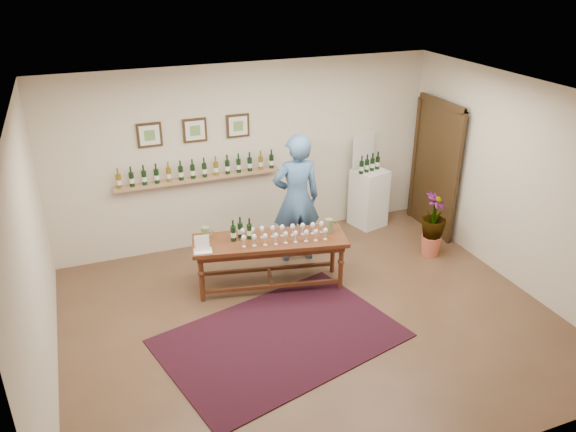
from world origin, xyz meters
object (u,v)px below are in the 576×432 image
object	(u,v)px
tasting_table	(270,246)
display_pedestal	(369,198)
potted_plant	(433,225)
person	(296,199)

from	to	relation	value
tasting_table	display_pedestal	world-z (taller)	display_pedestal
potted_plant	person	distance (m)	2.11
person	tasting_table	bearing A→B (deg)	50.28
potted_plant	person	xyz separation A→B (m)	(-1.95, 0.67, 0.46)
display_pedestal	person	distance (m)	1.76
potted_plant	person	world-z (taller)	person
tasting_table	person	size ratio (longest dim) A/B	1.11
display_pedestal	potted_plant	size ratio (longest dim) A/B	1.12
tasting_table	person	distance (m)	0.95
tasting_table	person	xyz separation A→B (m)	(0.63, 0.61, 0.35)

